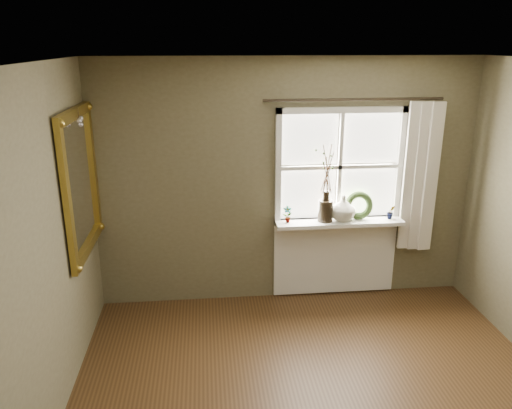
{
  "coord_description": "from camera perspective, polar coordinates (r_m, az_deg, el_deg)",
  "views": [
    {
      "loc": [
        -0.85,
        -2.74,
        2.73
      ],
      "look_at": [
        -0.4,
        1.55,
        1.32
      ],
      "focal_mm": 35.0,
      "sensor_mm": 36.0,
      "label": 1
    }
  ],
  "objects": [
    {
      "name": "ceiling",
      "position": [
        2.87,
        11.65,
        15.16
      ],
      "size": [
        4.5,
        4.5,
        0.0
      ],
      "primitive_type": "plane",
      "color": "silver",
      "rests_on": "ground"
    },
    {
      "name": "potted_plant_left",
      "position": [
        5.22,
        3.62,
        -1.12
      ],
      "size": [
        0.1,
        0.07,
        0.18
      ],
      "primitive_type": "imported",
      "rotation": [
        0.0,
        0.0,
        0.06
      ],
      "color": "#30471F",
      "rests_on": "window_sill"
    },
    {
      "name": "gilt_mirror",
      "position": [
        4.73,
        -19.39,
        2.42
      ],
      "size": [
        0.1,
        1.11,
        1.32
      ],
      "color": "white",
      "rests_on": "wall_left"
    },
    {
      "name": "wreath",
      "position": [
        5.43,
        11.65,
        -0.42
      ],
      "size": [
        0.31,
        0.15,
        0.31
      ],
      "primitive_type": "torus",
      "rotation": [
        1.36,
        0.0,
        -0.04
      ],
      "color": "#30471F",
      "rests_on": "window_sill"
    },
    {
      "name": "window_apron",
      "position": [
        5.64,
        8.98,
        -5.82
      ],
      "size": [
        1.36,
        0.04,
        0.88
      ],
      "primitive_type": "cube",
      "color": "white",
      "rests_on": "ground"
    },
    {
      "name": "window_sill",
      "position": [
        5.38,
        9.5,
        -2.01
      ],
      "size": [
        1.36,
        0.26,
        0.04
      ],
      "primitive_type": "cube",
      "color": "white",
      "rests_on": "wall_back"
    },
    {
      "name": "curtain",
      "position": [
        5.53,
        18.16,
        2.94
      ],
      "size": [
        0.36,
        0.12,
        1.59
      ],
      "primitive_type": "cube",
      "color": "beige",
      "rests_on": "wall_back"
    },
    {
      "name": "wall_back",
      "position": [
        5.31,
        3.47,
        2.48
      ],
      "size": [
        4.0,
        0.1,
        2.6
      ],
      "primitive_type": "cube",
      "color": "brown",
      "rests_on": "ground"
    },
    {
      "name": "cream_vase",
      "position": [
        5.34,
        9.93,
        -0.41
      ],
      "size": [
        0.31,
        0.31,
        0.28
      ],
      "primitive_type": "imported",
      "rotation": [
        0.0,
        0.0,
        0.22
      ],
      "color": "beige",
      "rests_on": "window_sill"
    },
    {
      "name": "wall_left",
      "position": [
        3.32,
        -26.89,
        -9.56
      ],
      "size": [
        0.1,
        4.5,
        2.6
      ],
      "primitive_type": "cube",
      "color": "brown",
      "rests_on": "ground"
    },
    {
      "name": "window_frame",
      "position": [
        5.31,
        9.52,
        4.28
      ],
      "size": [
        1.36,
        0.06,
        1.24
      ],
      "color": "white",
      "rests_on": "wall_back"
    },
    {
      "name": "potted_plant_right",
      "position": [
        5.52,
        15.14,
        -0.84
      ],
      "size": [
        0.08,
        0.07,
        0.15
      ],
      "primitive_type": "imported",
      "rotation": [
        0.0,
        0.0,
        -0.02
      ],
      "color": "#30471F",
      "rests_on": "window_sill"
    },
    {
      "name": "curtain_rod",
      "position": [
        5.16,
        11.19,
        11.69
      ],
      "size": [
        1.84,
        0.03,
        0.03
      ],
      "primitive_type": "cylinder",
      "rotation": [
        0.0,
        1.57,
        0.0
      ],
      "color": "black",
      "rests_on": "wall_back"
    },
    {
      "name": "dark_jug",
      "position": [
        5.29,
        7.93,
        -0.7
      ],
      "size": [
        0.17,
        0.17,
        0.23
      ],
      "primitive_type": "cylinder",
      "rotation": [
        0.0,
        0.0,
        -0.09
      ],
      "color": "black",
      "rests_on": "window_sill"
    }
  ]
}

